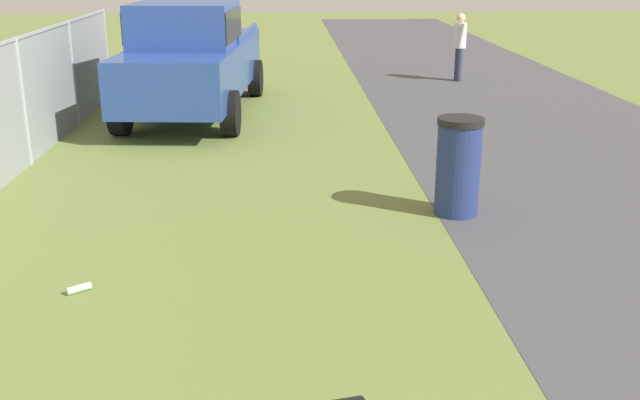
{
  "coord_description": "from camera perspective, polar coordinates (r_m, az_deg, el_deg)",
  "views": [
    {
      "loc": [
        0.9,
        0.4,
        2.91
      ],
      "look_at": [
        6.1,
        0.15,
        1.18
      ],
      "focal_mm": 41.95,
      "sensor_mm": 36.0,
      "label": 1
    }
  ],
  "objects": [
    {
      "name": "trash_bin",
      "position": [
        8.73,
        10.5,
        2.54
      ],
      "size": [
        0.53,
        0.53,
        1.14
      ],
      "color": "navy",
      "rests_on": "ground"
    },
    {
      "name": "pedestrian",
      "position": [
        18.23,
        10.6,
        11.72
      ],
      "size": [
        0.49,
        0.3,
        1.57
      ],
      "rotation": [
        0.0,
        0.0,
        1.57
      ],
      "color": "#2D3351",
      "rests_on": "ground"
    },
    {
      "name": "pickup_truck",
      "position": [
        14.17,
        -9.74,
        10.78
      ],
      "size": [
        5.69,
        2.45,
        2.09
      ],
      "rotation": [
        0.0,
        0.0,
        3.06
      ],
      "color": "#284793",
      "rests_on": "ground"
    },
    {
      "name": "litter_bottle_midfield_a",
      "position": [
        7.11,
        -17.93,
        -6.44
      ],
      "size": [
        0.19,
        0.22,
        0.07
      ],
      "primitive_type": "cylinder",
      "rotation": [
        0.0,
        1.57,
        2.22
      ],
      "color": "#B2D8BF",
      "rests_on": "ground"
    }
  ]
}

